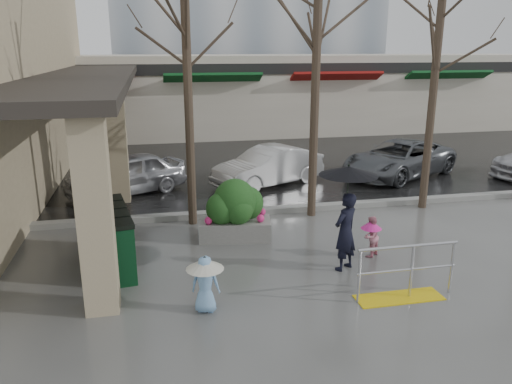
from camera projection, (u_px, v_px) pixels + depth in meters
name	position (u px, v px, depth m)	size (l,w,h in m)	color
ground	(310.00, 276.00, 9.90)	(120.00, 120.00, 0.00)	#51514F
street_asphalt	(199.00, 122.00, 30.57)	(120.00, 36.00, 0.01)	black
curb	(265.00, 211.00, 13.64)	(120.00, 0.30, 0.15)	gray
canopy_slab	(86.00, 72.00, 15.45)	(2.80, 18.00, 0.25)	#2D2823
pillar_front	(95.00, 213.00, 8.17)	(0.55, 0.55, 3.50)	tan
pillar_back	(117.00, 143.00, 14.28)	(0.55, 0.55, 3.50)	tan
storefront_row	(243.00, 93.00, 26.62)	(34.00, 6.74, 4.00)	beige
handrail	(404.00, 279.00, 8.94)	(1.90, 0.50, 1.03)	yellow
tree_west	(185.00, 15.00, 11.47)	(3.20, 3.20, 6.80)	#382B21
tree_midwest	(318.00, 10.00, 12.07)	(3.20, 3.20, 7.00)	#382B21
tree_mideast	(440.00, 28.00, 12.83)	(3.20, 3.20, 6.50)	#382B21
woman	(347.00, 208.00, 9.86)	(1.16, 1.16, 2.20)	black
child_pink	(371.00, 234.00, 10.72)	(0.55, 0.53, 0.90)	pink
child_blue	(205.00, 278.00, 8.42)	(0.65, 0.65, 1.01)	#7AABDA
planter	(235.00, 210.00, 11.69)	(1.78, 1.09, 1.45)	slate
news_boxes	(117.00, 237.00, 10.23)	(0.84, 2.26, 1.23)	#0D3D1E
car_a	(126.00, 174.00, 15.30)	(1.49, 3.70, 1.26)	#B5B5BA
car_b	(268.00, 166.00, 16.29)	(1.33, 3.82, 1.26)	silver
car_c	(399.00, 159.00, 17.44)	(2.09, 4.53, 1.26)	slate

